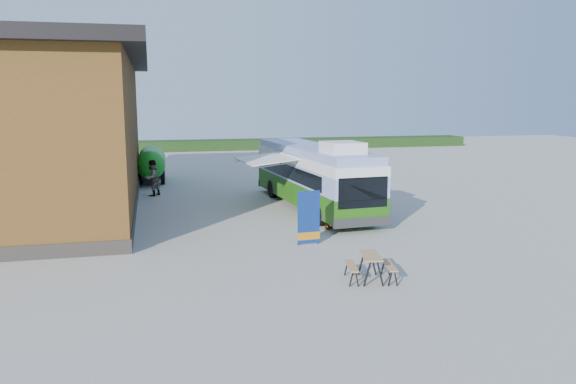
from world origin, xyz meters
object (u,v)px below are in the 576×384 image
object	(u,v)px
banner	(309,223)
person_b	(152,178)
slurry_tanker	(151,162)
bus	(313,174)
person_a	(329,207)
picnic_table	(371,261)

from	to	relation	value
banner	person_b	bearing A→B (deg)	110.30
banner	slurry_tanker	bearing A→B (deg)	103.26
bus	slurry_tanker	size ratio (longest dim) A/B	1.94
person_a	picnic_table	bearing A→B (deg)	-154.22
bus	banner	bearing A→B (deg)	-111.84
banner	person_a	size ratio (longest dim) A/B	1.11
slurry_tanker	picnic_table	bearing A→B (deg)	-72.68
picnic_table	person_b	distance (m)	17.32
bus	banner	xyz separation A→B (m)	(-2.06, -6.53, -0.84)
bus	picnic_table	world-z (taller)	bus
person_b	slurry_tanker	world-z (taller)	slurry_tanker
banner	person_a	xyz separation A→B (m)	(1.47, 2.21, 0.08)
person_a	slurry_tanker	world-z (taller)	slurry_tanker
person_b	bus	bearing A→B (deg)	96.29
bus	picnic_table	xyz separation A→B (m)	(-1.44, -10.89, -1.07)
banner	person_b	world-z (taller)	banner
person_a	person_b	bearing A→B (deg)	68.59
bus	picnic_table	size ratio (longest dim) A/B	7.26
picnic_table	person_b	xyz separation A→B (m)	(-6.06, 16.22, 0.40)
person_a	slurry_tanker	bearing A→B (deg)	57.80
banner	slurry_tanker	distance (m)	18.01
person_a	person_b	distance (m)	11.86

